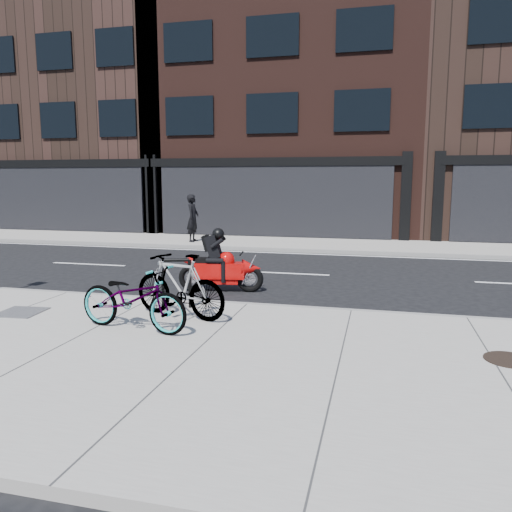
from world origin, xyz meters
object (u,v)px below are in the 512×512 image
(manhole_cover, at_px, (510,360))
(bicycle_front, at_px, (133,298))
(bike_rack, at_px, (176,279))
(utility_grate, at_px, (21,312))
(bicycle_rear, at_px, (179,285))
(pedestrian, at_px, (193,218))
(motorcycle, at_px, (224,266))

(manhole_cover, bearing_deg, bicycle_front, 179.69)
(bike_rack, bearing_deg, manhole_cover, -15.38)
(bicycle_front, xyz_separation_m, utility_grate, (-2.51, 0.46, -0.52))
(bicycle_front, distance_m, manhole_cover, 5.57)
(utility_grate, bearing_deg, bicycle_rear, 8.18)
(bicycle_rear, distance_m, pedestrian, 10.85)
(bike_rack, distance_m, pedestrian, 10.20)
(bicycle_front, relative_size, motorcycle, 1.03)
(motorcycle, relative_size, pedestrian, 1.07)
(bike_rack, xyz_separation_m, bicycle_front, (-0.12, -1.46, -0.03))
(motorcycle, xyz_separation_m, manhole_cover, (5.14, -3.59, -0.45))
(bike_rack, height_order, bicycle_front, bicycle_front)
(bike_rack, relative_size, motorcycle, 0.48)
(bicycle_rear, distance_m, manhole_cover, 5.22)
(bicycle_front, xyz_separation_m, pedestrian, (-3.26, 11.07, 0.39))
(bike_rack, bearing_deg, bicycle_front, -94.80)
(motorcycle, bearing_deg, manhole_cover, -43.84)
(bike_rack, xyz_separation_m, bicycle_rear, (0.30, -0.58, 0.02))
(bicycle_rear, bearing_deg, manhole_cover, 95.36)
(bicycle_front, bearing_deg, utility_grate, 89.33)
(bicycle_rear, xyz_separation_m, motorcycle, (-0.03, 2.68, -0.11))
(bicycle_front, height_order, utility_grate, bicycle_front)
(bicycle_front, xyz_separation_m, bicycle_rear, (0.43, 0.88, 0.04))
(pedestrian, xyz_separation_m, utility_grate, (0.75, -10.62, -0.91))
(manhole_cover, bearing_deg, bike_rack, 164.62)
(bike_rack, distance_m, manhole_cover, 5.65)
(bike_rack, distance_m, bicycle_front, 1.47)
(bicycle_rear, relative_size, utility_grate, 2.53)
(bicycle_rear, xyz_separation_m, utility_grate, (-2.93, -0.42, -0.56))
(bike_rack, xyz_separation_m, utility_grate, (-2.63, -1.00, -0.55))
(pedestrian, bearing_deg, manhole_cover, -143.37)
(bicycle_front, xyz_separation_m, motorcycle, (0.40, 3.56, -0.06))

